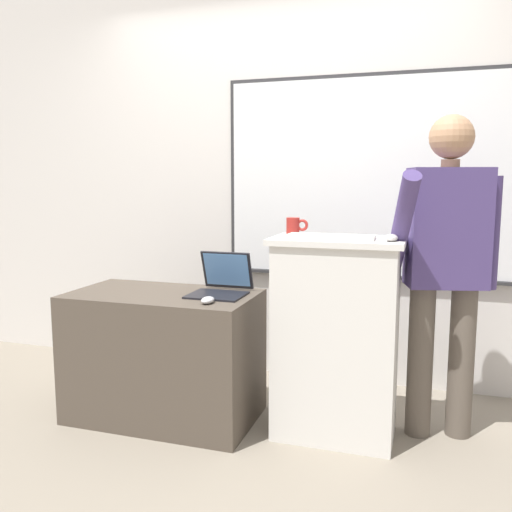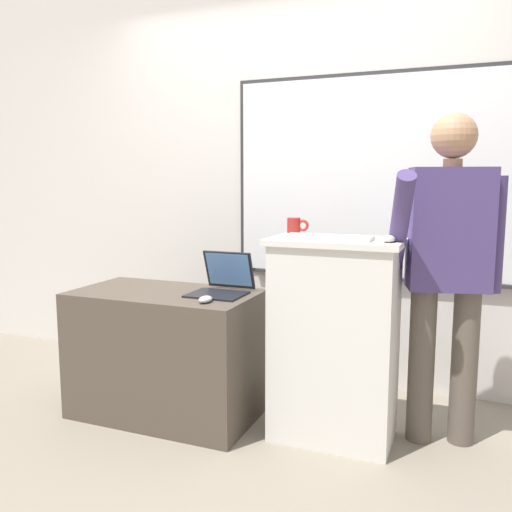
{
  "view_description": "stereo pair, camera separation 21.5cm",
  "coord_description": "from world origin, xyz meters",
  "px_view_note": "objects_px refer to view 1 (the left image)",
  "views": [
    {
      "loc": [
        0.93,
        -2.16,
        1.33
      ],
      "look_at": [
        0.06,
        0.57,
        0.93
      ],
      "focal_mm": 38.0,
      "sensor_mm": 36.0,
      "label": 1
    },
    {
      "loc": [
        1.13,
        -2.09,
        1.33
      ],
      "look_at": [
        0.06,
        0.57,
        0.93
      ],
      "focal_mm": 38.0,
      "sensor_mm": 36.0,
      "label": 2
    }
  ],
  "objects_px": {
    "person_presenter": "(446,257)",
    "laptop": "(223,281)",
    "wireless_keyboard": "(331,237)",
    "computer_mouse_by_keyboard": "(391,238)",
    "coffee_mug": "(294,226)",
    "computer_mouse_by_laptop": "(208,300)",
    "side_desk": "(164,355)",
    "lectern_podium": "(336,338)"
  },
  "relations": [
    {
      "from": "laptop",
      "to": "wireless_keyboard",
      "type": "xyz_separation_m",
      "value": [
        0.61,
        -0.08,
        0.27
      ]
    },
    {
      "from": "computer_mouse_by_laptop",
      "to": "person_presenter",
      "type": "bearing_deg",
      "value": 19.11
    },
    {
      "from": "computer_mouse_by_keyboard",
      "to": "coffee_mug",
      "type": "xyz_separation_m",
      "value": [
        -0.53,
        0.2,
        0.03
      ]
    },
    {
      "from": "computer_mouse_by_laptop",
      "to": "coffee_mug",
      "type": "xyz_separation_m",
      "value": [
        0.36,
        0.37,
        0.36
      ]
    },
    {
      "from": "person_presenter",
      "to": "computer_mouse_by_laptop",
      "type": "xyz_separation_m",
      "value": [
        -1.14,
        -0.39,
        -0.22
      ]
    },
    {
      "from": "laptop",
      "to": "coffee_mug",
      "type": "relative_size",
      "value": 2.72
    },
    {
      "from": "laptop",
      "to": "computer_mouse_by_laptop",
      "type": "distance_m",
      "value": 0.27
    },
    {
      "from": "person_presenter",
      "to": "wireless_keyboard",
      "type": "bearing_deg",
      "value": -173.39
    },
    {
      "from": "computer_mouse_by_laptop",
      "to": "coffee_mug",
      "type": "height_order",
      "value": "coffee_mug"
    },
    {
      "from": "wireless_keyboard",
      "to": "lectern_podium",
      "type": "bearing_deg",
      "value": 61.04
    },
    {
      "from": "computer_mouse_by_laptop",
      "to": "laptop",
      "type": "bearing_deg",
      "value": 94.76
    },
    {
      "from": "lectern_podium",
      "to": "person_presenter",
      "type": "height_order",
      "value": "person_presenter"
    },
    {
      "from": "side_desk",
      "to": "computer_mouse_by_laptop",
      "type": "xyz_separation_m",
      "value": [
        0.34,
        -0.16,
        0.37
      ]
    },
    {
      "from": "side_desk",
      "to": "wireless_keyboard",
      "type": "relative_size",
      "value": 2.38
    },
    {
      "from": "computer_mouse_by_keyboard",
      "to": "person_presenter",
      "type": "bearing_deg",
      "value": 41.85
    },
    {
      "from": "wireless_keyboard",
      "to": "laptop",
      "type": "bearing_deg",
      "value": 172.24
    },
    {
      "from": "lectern_podium",
      "to": "computer_mouse_by_keyboard",
      "type": "xyz_separation_m",
      "value": [
        0.27,
        -0.07,
        0.54
      ]
    },
    {
      "from": "coffee_mug",
      "to": "computer_mouse_by_laptop",
      "type": "bearing_deg",
      "value": -134.09
    },
    {
      "from": "lectern_podium",
      "to": "coffee_mug",
      "type": "xyz_separation_m",
      "value": [
        -0.26,
        0.13,
        0.56
      ]
    },
    {
      "from": "wireless_keyboard",
      "to": "computer_mouse_by_keyboard",
      "type": "xyz_separation_m",
      "value": [
        0.29,
        -0.02,
        0.01
      ]
    },
    {
      "from": "laptop",
      "to": "computer_mouse_by_laptop",
      "type": "relative_size",
      "value": 3.25
    },
    {
      "from": "computer_mouse_by_keyboard",
      "to": "coffee_mug",
      "type": "height_order",
      "value": "coffee_mug"
    },
    {
      "from": "lectern_podium",
      "to": "laptop",
      "type": "height_order",
      "value": "lectern_podium"
    },
    {
      "from": "laptop",
      "to": "computer_mouse_by_keyboard",
      "type": "height_order",
      "value": "computer_mouse_by_keyboard"
    },
    {
      "from": "lectern_podium",
      "to": "computer_mouse_by_laptop",
      "type": "distance_m",
      "value": 0.69
    },
    {
      "from": "person_presenter",
      "to": "laptop",
      "type": "distance_m",
      "value": 1.18
    },
    {
      "from": "wireless_keyboard",
      "to": "coffee_mug",
      "type": "xyz_separation_m",
      "value": [
        -0.23,
        0.19,
        0.03
      ]
    },
    {
      "from": "side_desk",
      "to": "wireless_keyboard",
      "type": "height_order",
      "value": "wireless_keyboard"
    },
    {
      "from": "computer_mouse_by_laptop",
      "to": "coffee_mug",
      "type": "relative_size",
      "value": 0.84
    },
    {
      "from": "wireless_keyboard",
      "to": "computer_mouse_by_laptop",
      "type": "xyz_separation_m",
      "value": [
        -0.59,
        -0.18,
        -0.32
      ]
    },
    {
      "from": "side_desk",
      "to": "coffee_mug",
      "type": "height_order",
      "value": "coffee_mug"
    },
    {
      "from": "side_desk",
      "to": "laptop",
      "type": "xyz_separation_m",
      "value": [
        0.32,
        0.1,
        0.42
      ]
    },
    {
      "from": "computer_mouse_by_laptop",
      "to": "wireless_keyboard",
      "type": "bearing_deg",
      "value": 17.18
    },
    {
      "from": "lectern_podium",
      "to": "computer_mouse_by_laptop",
      "type": "height_order",
      "value": "lectern_podium"
    },
    {
      "from": "wireless_keyboard",
      "to": "coffee_mug",
      "type": "bearing_deg",
      "value": 141.42
    },
    {
      "from": "person_presenter",
      "to": "laptop",
      "type": "bearing_deg",
      "value": 171.86
    },
    {
      "from": "coffee_mug",
      "to": "computer_mouse_by_keyboard",
      "type": "bearing_deg",
      "value": -21.01
    },
    {
      "from": "lectern_podium",
      "to": "wireless_keyboard",
      "type": "height_order",
      "value": "wireless_keyboard"
    },
    {
      "from": "person_presenter",
      "to": "wireless_keyboard",
      "type": "distance_m",
      "value": 0.6
    },
    {
      "from": "laptop",
      "to": "computer_mouse_by_keyboard",
      "type": "distance_m",
      "value": 0.95
    },
    {
      "from": "laptop",
      "to": "computer_mouse_by_keyboard",
      "type": "xyz_separation_m",
      "value": [
        0.9,
        -0.1,
        0.28
      ]
    },
    {
      "from": "side_desk",
      "to": "computer_mouse_by_laptop",
      "type": "height_order",
      "value": "computer_mouse_by_laptop"
    }
  ]
}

